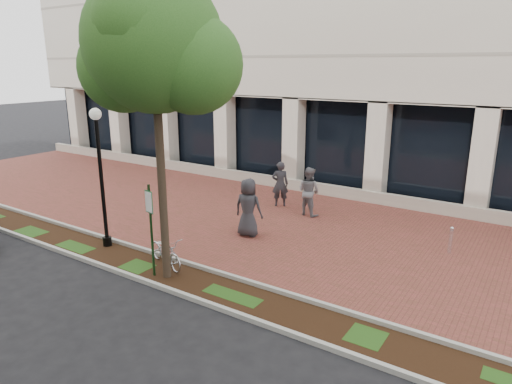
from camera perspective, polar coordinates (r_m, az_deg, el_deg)
The scene contains 13 objects.
ground at distance 16.85m, azimuth 2.47°, elevation -3.97°, with size 120.00×120.00×0.00m, color black.
brick_plaza at distance 16.85m, azimuth 2.47°, elevation -3.95°, with size 40.00×9.00×0.01m, color brown.
planting_strip at distance 12.97m, azimuth -9.76°, elevation -10.43°, with size 40.00×1.50×0.01m, color black.
curb_plaza_side at distance 13.45m, azimuth -7.58°, elevation -9.10°, with size 40.00×0.12×0.12m, color #ACACA2.
curb_street_side at distance 12.47m, azimuth -12.16°, elevation -11.40°, with size 40.00×0.12×0.12m, color #ACACA2.
parking_sign at distance 12.56m, azimuth -13.07°, elevation -3.37°, with size 0.34×0.07×2.62m.
lamppost at distance 14.90m, azimuth -18.85°, elevation 2.53°, with size 0.36×0.36×4.41m.
street_tree at distance 11.74m, azimuth -12.31°, elevation 16.71°, with size 4.08×3.40×7.87m.
locked_bicycle at distance 13.52m, azimuth -11.21°, elevation -7.29°, with size 0.60×1.73×0.91m, color #B8B8BC.
pedestrian_left at distance 18.66m, azimuth 3.03°, elevation 1.00°, with size 0.68×0.45×1.88m, color #2A2A2F.
pedestrian_mid at distance 17.64m, azimuth 6.61°, elevation 0.09°, with size 0.92×0.72×1.90m, color slate.
pedestrian_right at distance 15.38m, azimuth -0.97°, elevation -1.95°, with size 0.98×0.64×2.01m, color #2C2C31.
bollard at distance 15.32m, azimuth 23.15°, elevation -5.53°, with size 0.12×0.12×0.89m.
Camera 1 is at (8.11, -13.63, 5.67)m, focal length 32.00 mm.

